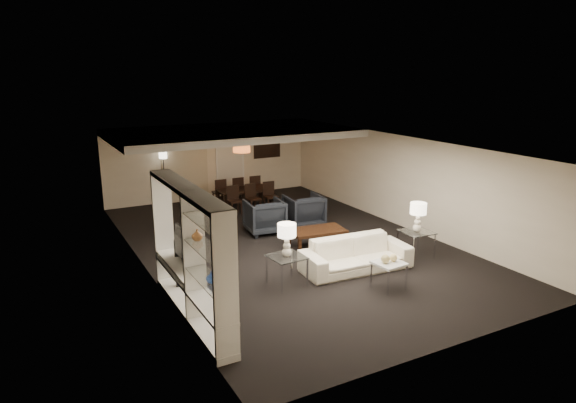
# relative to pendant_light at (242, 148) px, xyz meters

# --- Properties ---
(floor) EXTENTS (11.00, 11.00, 0.00)m
(floor) POSITION_rel_pendant_light_xyz_m (-0.30, -3.50, -1.92)
(floor) COLOR black
(floor) RESTS_ON ground
(ceiling) EXTENTS (7.00, 11.00, 0.02)m
(ceiling) POSITION_rel_pendant_light_xyz_m (-0.30, -3.50, 0.58)
(ceiling) COLOR silver
(ceiling) RESTS_ON ground
(wall_back) EXTENTS (7.00, 0.02, 2.50)m
(wall_back) POSITION_rel_pendant_light_xyz_m (-0.30, 2.00, -0.67)
(wall_back) COLOR beige
(wall_back) RESTS_ON ground
(wall_front) EXTENTS (7.00, 0.02, 2.50)m
(wall_front) POSITION_rel_pendant_light_xyz_m (-0.30, -9.00, -0.67)
(wall_front) COLOR beige
(wall_front) RESTS_ON ground
(wall_left) EXTENTS (0.02, 11.00, 2.50)m
(wall_left) POSITION_rel_pendant_light_xyz_m (-3.80, -3.50, -0.67)
(wall_left) COLOR beige
(wall_left) RESTS_ON ground
(wall_right) EXTENTS (0.02, 11.00, 2.50)m
(wall_right) POSITION_rel_pendant_light_xyz_m (3.20, -3.50, -0.67)
(wall_right) COLOR beige
(wall_right) RESTS_ON ground
(ceiling_soffit) EXTENTS (7.00, 4.00, 0.20)m
(ceiling_soffit) POSITION_rel_pendant_light_xyz_m (-0.30, 0.00, 0.48)
(ceiling_soffit) COLOR silver
(ceiling_soffit) RESTS_ON ceiling
(curtains) EXTENTS (1.50, 0.12, 2.40)m
(curtains) POSITION_rel_pendant_light_xyz_m (-1.20, 1.92, -0.72)
(curtains) COLOR beige
(curtains) RESTS_ON wall_back
(door) EXTENTS (0.90, 0.05, 2.10)m
(door) POSITION_rel_pendant_light_xyz_m (0.40, 1.97, -0.87)
(door) COLOR silver
(door) RESTS_ON wall_back
(painting) EXTENTS (0.95, 0.04, 0.65)m
(painting) POSITION_rel_pendant_light_xyz_m (1.80, 1.96, -0.37)
(painting) COLOR #142D38
(painting) RESTS_ON wall_back
(media_unit) EXTENTS (0.38, 3.40, 2.35)m
(media_unit) POSITION_rel_pendant_light_xyz_m (-3.61, -6.10, -0.74)
(media_unit) COLOR white
(media_unit) RESTS_ON wall_left
(pendant_light) EXTENTS (0.52, 0.52, 0.24)m
(pendant_light) POSITION_rel_pendant_light_xyz_m (0.00, 0.00, 0.00)
(pendant_light) COLOR #D8591E
(pendant_light) RESTS_ON ceiling_soffit
(sofa) EXTENTS (2.45, 1.10, 0.70)m
(sofa) POSITION_rel_pendant_light_xyz_m (0.20, -5.67, -1.57)
(sofa) COLOR #EDE2C3
(sofa) RESTS_ON floor
(coffee_table) EXTENTS (1.39, 0.92, 0.47)m
(coffee_table) POSITION_rel_pendant_light_xyz_m (0.20, -4.07, -1.68)
(coffee_table) COLOR black
(coffee_table) RESTS_ON floor
(armchair_left) EXTENTS (1.06, 1.08, 0.89)m
(armchair_left) POSITION_rel_pendant_light_xyz_m (-0.40, -2.37, -1.48)
(armchair_left) COLOR black
(armchair_left) RESTS_ON floor
(armchair_right) EXTENTS (1.04, 1.07, 0.89)m
(armchair_right) POSITION_rel_pendant_light_xyz_m (0.80, -2.37, -1.48)
(armchair_right) COLOR black
(armchair_right) RESTS_ON floor
(side_table_left) EXTENTS (0.69, 0.69, 0.61)m
(side_table_left) POSITION_rel_pendant_light_xyz_m (-1.50, -5.67, -1.61)
(side_table_left) COLOR silver
(side_table_left) RESTS_ON floor
(side_table_right) EXTENTS (0.70, 0.70, 0.61)m
(side_table_right) POSITION_rel_pendant_light_xyz_m (1.90, -5.67, -1.61)
(side_table_right) COLOR white
(side_table_right) RESTS_ON floor
(table_lamp_left) EXTENTS (0.41, 0.41, 0.68)m
(table_lamp_left) POSITION_rel_pendant_light_xyz_m (-1.50, -5.67, -0.97)
(table_lamp_left) COLOR beige
(table_lamp_left) RESTS_ON side_table_left
(table_lamp_right) EXTENTS (0.38, 0.38, 0.68)m
(table_lamp_right) POSITION_rel_pendant_light_xyz_m (1.90, -5.67, -0.97)
(table_lamp_right) COLOR white
(table_lamp_right) RESTS_ON side_table_right
(marble_table) EXTENTS (0.59, 0.59, 0.55)m
(marble_table) POSITION_rel_pendant_light_xyz_m (0.20, -6.77, -1.65)
(marble_table) COLOR white
(marble_table) RESTS_ON floor
(gold_gourd_a) EXTENTS (0.18, 0.18, 0.18)m
(gold_gourd_a) POSITION_rel_pendant_light_xyz_m (0.10, -6.77, -1.29)
(gold_gourd_a) COLOR tan
(gold_gourd_a) RESTS_ON marble_table
(gold_gourd_b) EXTENTS (0.15, 0.15, 0.15)m
(gold_gourd_b) POSITION_rel_pendant_light_xyz_m (0.30, -6.77, -1.30)
(gold_gourd_b) COLOR #F0D17F
(gold_gourd_b) RESTS_ON marble_table
(television) EXTENTS (1.10, 0.14, 0.63)m
(television) POSITION_rel_pendant_light_xyz_m (-3.58, -5.42, -0.85)
(television) COLOR black
(television) RESTS_ON media_unit
(vase_blue) EXTENTS (0.17, 0.17, 0.18)m
(vase_blue) POSITION_rel_pendant_light_xyz_m (-3.61, -7.17, -0.77)
(vase_blue) COLOR #264BA8
(vase_blue) RESTS_ON media_unit
(vase_amber) EXTENTS (0.18, 0.18, 0.19)m
(vase_amber) POSITION_rel_pendant_light_xyz_m (-3.61, -6.56, -0.27)
(vase_amber) COLOR #AF6E3A
(vase_amber) RESTS_ON media_unit
(floor_speaker) EXTENTS (0.15, 0.15, 1.07)m
(floor_speaker) POSITION_rel_pendant_light_xyz_m (-3.50, -4.95, -1.38)
(floor_speaker) COLOR black
(floor_speaker) RESTS_ON floor
(dining_table) EXTENTS (1.67, 0.99, 0.57)m
(dining_table) POSITION_rel_pendant_light_xyz_m (0.19, 0.30, -1.63)
(dining_table) COLOR black
(dining_table) RESTS_ON floor
(chair_nl) EXTENTS (0.40, 0.40, 0.85)m
(chair_nl) POSITION_rel_pendant_light_xyz_m (-0.41, -0.35, -1.50)
(chair_nl) COLOR black
(chair_nl) RESTS_ON floor
(chair_nm) EXTENTS (0.43, 0.43, 0.85)m
(chair_nm) POSITION_rel_pendant_light_xyz_m (0.19, -0.35, -1.50)
(chair_nm) COLOR black
(chair_nm) RESTS_ON floor
(chair_nr) EXTENTS (0.41, 0.41, 0.85)m
(chair_nr) POSITION_rel_pendant_light_xyz_m (0.79, -0.35, -1.50)
(chair_nr) COLOR black
(chair_nr) RESTS_ON floor
(chair_fl) EXTENTS (0.40, 0.40, 0.85)m
(chair_fl) POSITION_rel_pendant_light_xyz_m (-0.41, 0.95, -1.50)
(chair_fl) COLOR black
(chair_fl) RESTS_ON floor
(chair_fm) EXTENTS (0.41, 0.41, 0.85)m
(chair_fm) POSITION_rel_pendant_light_xyz_m (0.19, 0.95, -1.50)
(chair_fm) COLOR black
(chair_fm) RESTS_ON floor
(chair_fr) EXTENTS (0.41, 0.41, 0.85)m
(chair_fr) POSITION_rel_pendant_light_xyz_m (0.79, 0.95, -1.50)
(chair_fr) COLOR black
(chair_fr) RESTS_ON floor
(floor_lamp) EXTENTS (0.32, 0.32, 1.74)m
(floor_lamp) POSITION_rel_pendant_light_xyz_m (-1.95, 1.70, -1.05)
(floor_lamp) COLOR black
(floor_lamp) RESTS_ON floor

